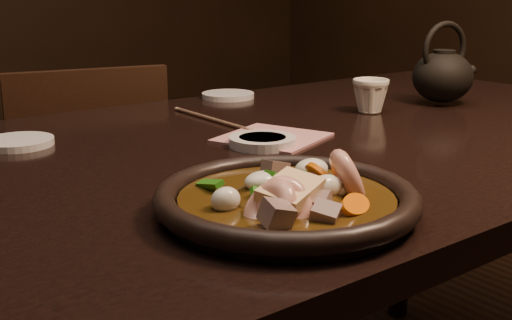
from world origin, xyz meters
TOP-DOWN VIEW (x-y plane):
  - table at (0.00, 0.00)m, footprint 1.60×0.90m
  - chair at (-0.14, 0.68)m, footprint 0.46×0.46m
  - plate at (-0.29, -0.28)m, footprint 0.30×0.30m
  - stirfry at (-0.29, -0.29)m, footprint 0.20×0.21m
  - soy_dish at (-0.12, -0.01)m, footprint 0.11×0.11m
  - saucer_left at (-0.43, 0.23)m, footprint 0.11×0.11m
  - saucer_right at (0.09, 0.39)m, footprint 0.12×0.12m
  - tea_cup at (0.22, 0.07)m, footprint 0.08×0.07m
  - chopsticks at (-0.08, 0.20)m, footprint 0.01×0.26m
  - napkin at (-0.08, 0.01)m, footprint 0.20×0.20m
  - teapot at (0.42, 0.05)m, footprint 0.16×0.13m

SIDE VIEW (x-z plane):
  - chair at x=-0.14m, z-range 0.04..0.85m
  - table at x=0.00m, z-range 0.30..1.05m
  - napkin at x=-0.08m, z-range 0.75..0.75m
  - chopsticks at x=-0.08m, z-range 0.75..0.76m
  - saucer_left at x=-0.43m, z-range 0.75..0.76m
  - saucer_right at x=0.09m, z-range 0.75..0.76m
  - soy_dish at x=-0.12m, z-range 0.75..0.77m
  - plate at x=-0.29m, z-range 0.75..0.78m
  - stirfry at x=-0.29m, z-range 0.74..0.81m
  - tea_cup at x=0.22m, z-range 0.75..0.82m
  - teapot at x=0.42m, z-range 0.73..0.90m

